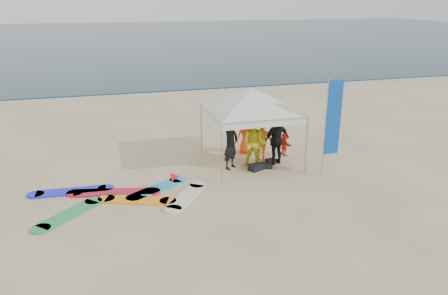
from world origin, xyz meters
TOP-DOWN VIEW (x-y plane):
  - ground at (0.00, 0.00)m, footprint 120.00×120.00m
  - ocean at (0.00, 60.00)m, footprint 160.00×84.00m
  - shoreline_foam at (0.00, 18.20)m, footprint 160.00×1.20m
  - person_black_a at (1.41, 3.58)m, footprint 0.83×0.79m
  - person_yellow at (2.28, 3.44)m, footprint 1.15×1.09m
  - person_orange_a at (2.82, 4.07)m, footprint 1.33×1.21m
  - person_black_b at (3.22, 3.55)m, footprint 1.23×0.76m
  - person_orange_b at (2.48, 5.02)m, footprint 0.95×0.77m
  - person_seated at (3.93, 4.38)m, footprint 0.29×0.87m
  - canopy_tent at (2.32, 3.97)m, footprint 4.47×4.47m
  - feather_flag at (4.64, 2.01)m, footprint 0.60×0.04m
  - marker_pennant at (-0.92, 2.14)m, footprint 0.28×0.28m
  - gear_pile at (2.48, 3.26)m, footprint 1.24×0.84m
  - surfboard_spread at (-2.73, 2.07)m, footprint 5.47×2.87m

SIDE VIEW (x-z plane):
  - ground at x=0.00m, z-range 0.00..0.00m
  - shoreline_foam at x=0.00m, z-range 0.00..0.01m
  - surfboard_spread at x=-2.73m, z-range 0.00..0.07m
  - ocean at x=0.00m, z-range 0.00..0.08m
  - gear_pile at x=2.48m, z-range -0.01..0.21m
  - person_seated at x=3.93m, z-range 0.00..0.93m
  - marker_pennant at x=-0.92m, z-range 0.18..0.81m
  - person_orange_b at x=2.48m, z-range 0.00..1.68m
  - person_orange_a at x=2.82m, z-range 0.00..1.80m
  - person_yellow at x=2.28m, z-range 0.00..1.88m
  - person_black_a at x=1.41m, z-range 0.00..1.90m
  - person_black_b at x=3.22m, z-range 0.00..1.95m
  - feather_flag at x=4.64m, z-range 0.32..3.88m
  - canopy_tent at x=2.32m, z-range 1.25..4.62m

